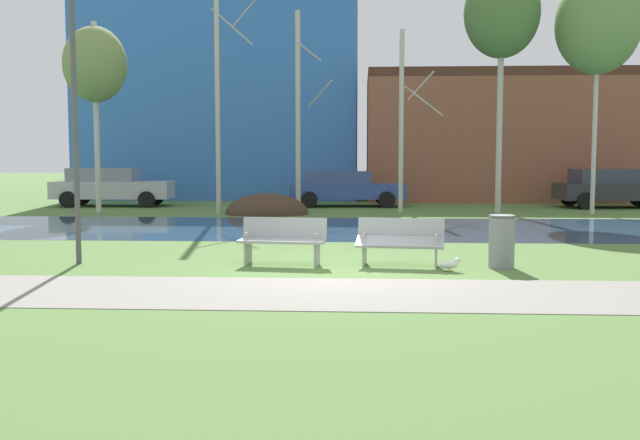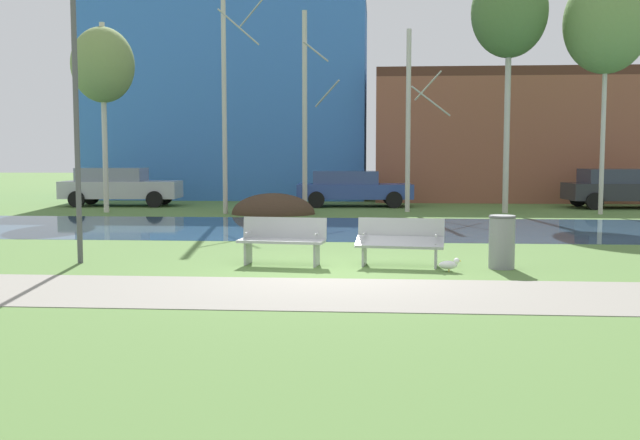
# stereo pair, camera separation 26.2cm
# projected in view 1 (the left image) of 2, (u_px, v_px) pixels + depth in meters

# --- Properties ---
(ground_plane) EXTENTS (120.00, 120.00, 0.00)m
(ground_plane) POSITION_uv_depth(u_px,v_px,m) (349.00, 222.00, 22.52)
(ground_plane) COLOR #517538
(paved_path_strip) EXTENTS (60.00, 2.57, 0.01)m
(paved_path_strip) POSITION_uv_depth(u_px,v_px,m) (335.00, 293.00, 10.85)
(paved_path_strip) COLOR gray
(paved_path_strip) RESTS_ON ground
(river_band) EXTENTS (80.00, 6.64, 0.01)m
(river_band) POSITION_uv_depth(u_px,v_px,m) (348.00, 228.00, 20.55)
(river_band) COLOR #33516B
(river_band) RESTS_ON ground
(soil_mound) EXTENTS (2.89, 2.42, 1.45)m
(soil_mound) POSITION_uv_depth(u_px,v_px,m) (267.00, 214.00, 25.44)
(soil_mound) COLOR #423021
(soil_mound) RESTS_ON ground
(bench_left) EXTENTS (1.65, 0.75, 0.87)m
(bench_left) POSITION_uv_depth(u_px,v_px,m) (283.00, 240.00, 13.67)
(bench_left) COLOR #9EA0A3
(bench_left) RESTS_ON ground
(bench_right) EXTENTS (1.65, 0.74, 0.87)m
(bench_right) POSITION_uv_depth(u_px,v_px,m) (400.00, 240.00, 13.55)
(bench_right) COLOR #9EA0A3
(bench_right) RESTS_ON ground
(trash_bin) EXTENTS (0.49, 0.49, 0.96)m
(trash_bin) POSITION_uv_depth(u_px,v_px,m) (502.00, 241.00, 13.28)
(trash_bin) COLOR gray
(trash_bin) RESTS_ON ground
(seagull) EXTENTS (0.40, 0.15, 0.25)m
(seagull) POSITION_uv_depth(u_px,v_px,m) (450.00, 264.00, 12.91)
(seagull) COLOR white
(seagull) RESTS_ON ground
(streetlamp) EXTENTS (0.32, 0.32, 5.99)m
(streetlamp) POSITION_uv_depth(u_px,v_px,m) (73.00, 51.00, 13.50)
(streetlamp) COLOR #4C4C51
(streetlamp) RESTS_ON ground
(birch_far_left) EXTENTS (2.19, 2.19, 6.64)m
(birch_far_left) POSITION_uv_depth(u_px,v_px,m) (95.00, 65.00, 25.63)
(birch_far_left) COLOR beige
(birch_far_left) RESTS_ON ground
(birch_left) EXTENTS (1.59, 2.75, 8.95)m
(birch_left) POSITION_uv_depth(u_px,v_px,m) (218.00, 80.00, 25.11)
(birch_left) COLOR #BCB7A8
(birch_left) RESTS_ON ground
(birch_center_left) EXTENTS (1.35, 2.09, 7.11)m
(birch_center_left) POSITION_uv_depth(u_px,v_px,m) (299.00, 110.00, 26.20)
(birch_center_left) COLOR #BCB7A8
(birch_center_left) RESTS_ON ground
(birch_center) EXTENTS (1.57, 2.61, 6.46)m
(birch_center) POSITION_uv_depth(u_px,v_px,m) (403.00, 120.00, 26.21)
(birch_center) COLOR beige
(birch_center) RESTS_ON ground
(birch_center_right) EXTENTS (2.61, 2.61, 8.91)m
(birch_center_right) POSITION_uv_depth(u_px,v_px,m) (502.00, 14.00, 25.45)
(birch_center_right) COLOR #BCB7A8
(birch_center_right) RESTS_ON ground
(birch_right) EXTENTS (2.85, 2.85, 8.31)m
(birch_right) POSITION_uv_depth(u_px,v_px,m) (598.00, 24.00, 24.97)
(birch_right) COLOR beige
(birch_right) RESTS_ON ground
(parked_van_nearest_silver) EXTENTS (4.71, 2.16, 1.52)m
(parked_van_nearest_silver) POSITION_uv_depth(u_px,v_px,m) (111.00, 186.00, 29.30)
(parked_van_nearest_silver) COLOR #B2B5BC
(parked_van_nearest_silver) RESTS_ON ground
(parked_sedan_second_blue) EXTENTS (4.62, 2.16, 1.41)m
(parked_sedan_second_blue) POSITION_uv_depth(u_px,v_px,m) (344.00, 188.00, 29.16)
(parked_sedan_second_blue) COLOR #2D4793
(parked_sedan_second_blue) RESTS_ON ground
(parked_hatch_third_dark) EXTENTS (4.32, 2.27, 1.50)m
(parked_hatch_third_dark) POSITION_uv_depth(u_px,v_px,m) (611.00, 187.00, 28.46)
(parked_hatch_third_dark) COLOR #282B30
(parked_hatch_third_dark) RESTS_ON ground
(building_blue_store) EXTENTS (12.79, 6.99, 9.36)m
(building_blue_store) POSITION_uv_depth(u_px,v_px,m) (225.00, 100.00, 35.72)
(building_blue_store) COLOR #3870C6
(building_blue_store) RESTS_ON ground
(building_brick_low) EXTENTS (12.91, 7.59, 5.72)m
(building_brick_low) POSITION_uv_depth(u_px,v_px,m) (505.00, 137.00, 34.52)
(building_brick_low) COLOR brown
(building_brick_low) RESTS_ON ground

